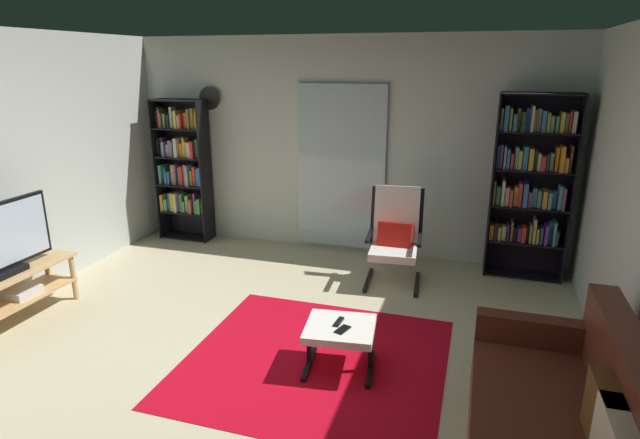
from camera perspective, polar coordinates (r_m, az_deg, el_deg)
name	(u,v)px	position (r m, az deg, el deg)	size (l,w,h in m)	color
ground_plane	(246,370)	(4.24, -8.14, -16.02)	(7.02, 7.02, 0.00)	beige
wall_back	(343,147)	(6.37, 2.58, 7.96)	(5.60, 0.06, 2.60)	silver
glass_door_panel	(341,168)	(6.35, 2.27, 5.65)	(1.10, 0.01, 2.00)	silver
area_rug	(315,360)	(4.31, -0.53, -15.15)	(2.03, 1.94, 0.01)	red
tv_stand	(12,290)	(5.47, -30.75, -6.69)	(0.41, 1.27, 0.49)	tan
television	(1,241)	(5.31, -31.64, -1.99)	(0.20, 1.03, 0.65)	black
bookshelf_near_tv	(184,167)	(7.07, -14.73, 5.61)	(0.69, 0.30, 1.84)	black
bookshelf_near_sofa	(531,180)	(5.98, 22.11, 3.99)	(0.81, 0.30, 1.99)	black
leather_sofa	(564,432)	(3.42, 25.23, -20.34)	(0.87, 1.71, 0.87)	#552419
lounge_armchair	(395,234)	(5.59, 8.24, -1.55)	(0.61, 0.69, 1.02)	black
ottoman	(340,333)	(4.06, 2.20, -12.36)	(0.57, 0.54, 0.37)	white
tv_remote	(339,322)	(4.06, 2.07, -11.15)	(0.04, 0.14, 0.02)	black
cell_phone	(343,330)	(3.96, 2.49, -11.97)	(0.07, 0.14, 0.01)	black
wall_clock	(210,98)	(6.88, -11.99, 12.90)	(0.29, 0.03, 0.29)	silver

